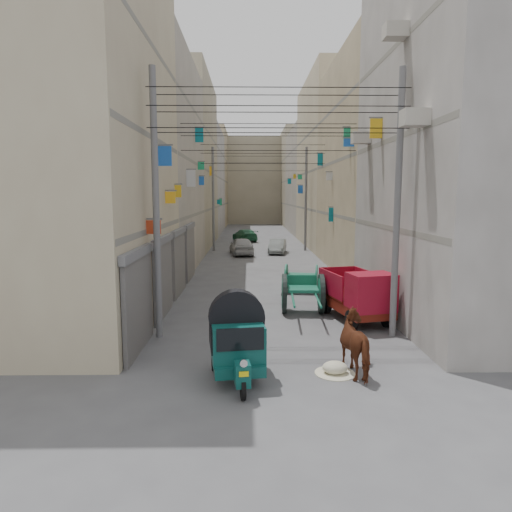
{
  "coord_description": "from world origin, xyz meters",
  "views": [
    {
      "loc": [
        -0.85,
        -7.63,
        4.32
      ],
      "look_at": [
        -0.62,
        6.5,
        2.44
      ],
      "focal_mm": 32.0,
      "sensor_mm": 36.0,
      "label": 1
    }
  ],
  "objects_px": {
    "horse": "(360,344)",
    "distant_car_white": "(242,246)",
    "feed_sack": "(335,368)",
    "distant_car_grey": "(277,246)",
    "mini_truck": "(360,298)",
    "second_cart": "(301,277)",
    "distant_car_green": "(245,235)",
    "tonga_cart": "(303,293)",
    "auto_rickshaw": "(237,339)"
  },
  "relations": [
    {
      "from": "horse",
      "to": "distant_car_green",
      "type": "height_order",
      "value": "horse"
    },
    {
      "from": "mini_truck",
      "to": "second_cart",
      "type": "height_order",
      "value": "mini_truck"
    },
    {
      "from": "horse",
      "to": "distant_car_grey",
      "type": "bearing_deg",
      "value": -99.14
    },
    {
      "from": "auto_rickshaw",
      "to": "feed_sack",
      "type": "distance_m",
      "value": 2.53
    },
    {
      "from": "horse",
      "to": "distant_car_white",
      "type": "relative_size",
      "value": 0.46
    },
    {
      "from": "tonga_cart",
      "to": "horse",
      "type": "bearing_deg",
      "value": -80.06
    },
    {
      "from": "mini_truck",
      "to": "horse",
      "type": "bearing_deg",
      "value": -116.17
    },
    {
      "from": "feed_sack",
      "to": "distant_car_white",
      "type": "bearing_deg",
      "value": 96.66
    },
    {
      "from": "distant_car_grey",
      "to": "auto_rickshaw",
      "type": "bearing_deg",
      "value": -87.15
    },
    {
      "from": "second_cart",
      "to": "horse",
      "type": "xyz_separation_m",
      "value": [
        0.34,
        -9.45,
        0.07
      ]
    },
    {
      "from": "tonga_cart",
      "to": "distant_car_grey",
      "type": "distance_m",
      "value": 17.53
    },
    {
      "from": "distant_car_white",
      "to": "distant_car_green",
      "type": "xyz_separation_m",
      "value": [
        0.17,
        10.08,
        -0.08
      ]
    },
    {
      "from": "horse",
      "to": "feed_sack",
      "type": "bearing_deg",
      "value": -9.19
    },
    {
      "from": "mini_truck",
      "to": "feed_sack",
      "type": "xyz_separation_m",
      "value": [
        -1.69,
        -4.47,
        -0.72
      ]
    },
    {
      "from": "feed_sack",
      "to": "mini_truck",
      "type": "bearing_deg",
      "value": 69.35
    },
    {
      "from": "tonga_cart",
      "to": "distant_car_green",
      "type": "relative_size",
      "value": 0.85
    },
    {
      "from": "feed_sack",
      "to": "horse",
      "type": "bearing_deg",
      "value": 1.29
    },
    {
      "from": "auto_rickshaw",
      "to": "tonga_cart",
      "type": "bearing_deg",
      "value": 61.61
    },
    {
      "from": "feed_sack",
      "to": "distant_car_grey",
      "type": "distance_m",
      "value": 23.32
    },
    {
      "from": "distant_car_green",
      "to": "tonga_cart",
      "type": "bearing_deg",
      "value": 76.91
    },
    {
      "from": "feed_sack",
      "to": "distant_car_green",
      "type": "bearing_deg",
      "value": 94.32
    },
    {
      "from": "auto_rickshaw",
      "to": "feed_sack",
      "type": "height_order",
      "value": "auto_rickshaw"
    },
    {
      "from": "second_cart",
      "to": "distant_car_green",
      "type": "distance_m",
      "value": 23.32
    },
    {
      "from": "distant_car_white",
      "to": "horse",
      "type": "bearing_deg",
      "value": 90.56
    },
    {
      "from": "distant_car_grey",
      "to": "distant_car_green",
      "type": "xyz_separation_m",
      "value": [
        -2.51,
        9.31,
        0.04
      ]
    },
    {
      "from": "feed_sack",
      "to": "distant_car_grey",
      "type": "xyz_separation_m",
      "value": [
        0.05,
        23.32,
        0.38
      ]
    },
    {
      "from": "feed_sack",
      "to": "horse",
      "type": "xyz_separation_m",
      "value": [
        0.59,
        0.01,
        0.59
      ]
    },
    {
      "from": "auto_rickshaw",
      "to": "second_cart",
      "type": "bearing_deg",
      "value": 67.05
    },
    {
      "from": "mini_truck",
      "to": "distant_car_green",
      "type": "relative_size",
      "value": 0.89
    },
    {
      "from": "second_cart",
      "to": "horse",
      "type": "relative_size",
      "value": 0.93
    },
    {
      "from": "second_cart",
      "to": "distant_car_green",
      "type": "bearing_deg",
      "value": 107.54
    },
    {
      "from": "horse",
      "to": "distant_car_white",
      "type": "bearing_deg",
      "value": -92.34
    },
    {
      "from": "second_cart",
      "to": "distant_car_white",
      "type": "relative_size",
      "value": 0.43
    },
    {
      "from": "distant_car_grey",
      "to": "horse",
      "type": "bearing_deg",
      "value": -79.91
    },
    {
      "from": "distant_car_white",
      "to": "distant_car_grey",
      "type": "height_order",
      "value": "distant_car_white"
    },
    {
      "from": "tonga_cart",
      "to": "feed_sack",
      "type": "distance_m",
      "value": 5.82
    },
    {
      "from": "feed_sack",
      "to": "tonga_cart",
      "type": "bearing_deg",
      "value": 91.15
    },
    {
      "from": "tonga_cart",
      "to": "feed_sack",
      "type": "bearing_deg",
      "value": -85.88
    },
    {
      "from": "tonga_cart",
      "to": "second_cart",
      "type": "distance_m",
      "value": 3.69
    },
    {
      "from": "auto_rickshaw",
      "to": "mini_truck",
      "type": "distance_m",
      "value": 6.22
    },
    {
      "from": "mini_truck",
      "to": "second_cart",
      "type": "distance_m",
      "value": 5.2
    },
    {
      "from": "feed_sack",
      "to": "distant_car_green",
      "type": "relative_size",
      "value": 0.16
    },
    {
      "from": "horse",
      "to": "distant_car_grey",
      "type": "distance_m",
      "value": 23.31
    },
    {
      "from": "distant_car_grey",
      "to": "feed_sack",
      "type": "bearing_deg",
      "value": -81.36
    },
    {
      "from": "horse",
      "to": "mini_truck",
      "type": "bearing_deg",
      "value": -114.29
    },
    {
      "from": "auto_rickshaw",
      "to": "distant_car_white",
      "type": "xyz_separation_m",
      "value": [
        -0.24,
        22.78,
        -0.31
      ]
    },
    {
      "from": "tonga_cart",
      "to": "second_cart",
      "type": "height_order",
      "value": "tonga_cart"
    },
    {
      "from": "second_cart",
      "to": "horse",
      "type": "bearing_deg",
      "value": -77.12
    },
    {
      "from": "second_cart",
      "to": "feed_sack",
      "type": "distance_m",
      "value": 9.48
    },
    {
      "from": "tonga_cart",
      "to": "distant_car_white",
      "type": "bearing_deg",
      "value": 101.5
    }
  ]
}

